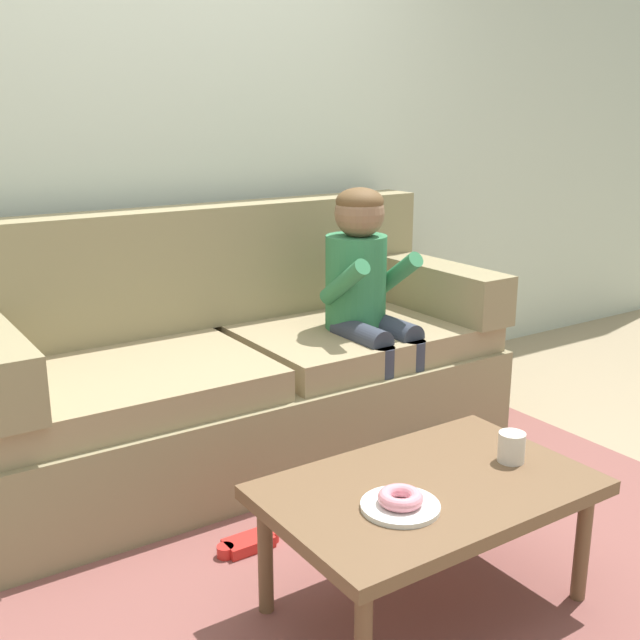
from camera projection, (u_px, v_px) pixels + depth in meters
ground at (348, 544)px, 2.58m from camera, size 10.00×10.00×0.00m
wall_back at (163, 112)px, 3.33m from camera, size 8.00×0.10×2.80m
area_rug at (396, 579)px, 2.38m from camera, size 2.69×1.61×0.01m
couch at (239, 371)px, 3.20m from camera, size 2.18×0.90×1.01m
coffee_table at (428, 497)px, 2.16m from camera, size 0.92×0.58×0.40m
person_child at (367, 292)px, 3.21m from camera, size 0.34×0.58×1.10m
plate at (400, 506)px, 2.01m from camera, size 0.21×0.21×0.01m
donut at (400, 498)px, 2.00m from camera, size 0.14×0.14×0.04m
mug at (511, 447)px, 2.27m from camera, size 0.08×0.08×0.09m
toy_controller at (249, 545)px, 2.53m from camera, size 0.23×0.09×0.05m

